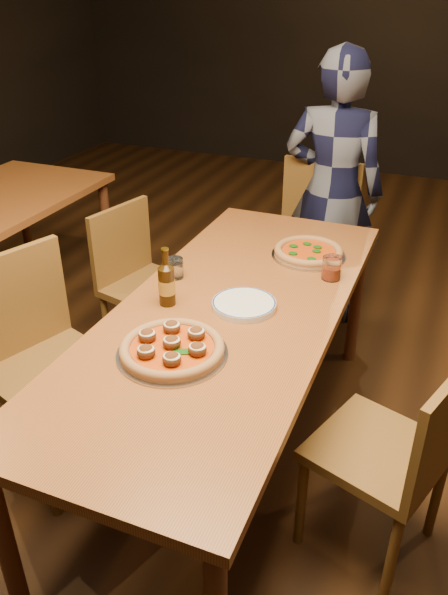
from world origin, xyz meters
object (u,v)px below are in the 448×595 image
at_px(plate_stack, 244,305).
at_px(water_glass, 175,268).
at_px(chair_main_sw, 151,287).
at_px(beer_bottle, 167,285).
at_px(chair_main_e, 378,449).
at_px(table_main, 229,324).
at_px(chair_main_nw, 53,370).
at_px(pizza_margherita, 309,252).
at_px(chair_end, 308,246).
at_px(diner, 332,192).
at_px(amber_glass, 332,268).
at_px(pizza_meatball, 172,348).

xyz_separation_m(plate_stack, water_glass, (-0.35, 0.13, 0.03)).
bearing_deg(water_glass, chair_main_sw, 131.82).
bearing_deg(beer_bottle, chair_main_e, -9.32).
distance_m(table_main, plate_stack, 0.10).
height_order(chair_main_nw, beer_bottle, beer_bottle).
bearing_deg(pizza_margherita, plate_stack, -101.20).
relative_size(chair_end, diner, 0.63).
relative_size(plate_stack, amber_glass, 2.49).
relative_size(beer_bottle, water_glass, 2.65).
height_order(beer_bottle, water_glass, beer_bottle).
distance_m(chair_main_e, diner, 1.70).
xyz_separation_m(chair_main_nw, chair_main_e, (1.25, 0.10, -0.05)).
height_order(table_main, chair_main_e, chair_main_e).
relative_size(beer_bottle, diner, 0.14).
bearing_deg(chair_end, chair_main_nw, -110.54).
xyz_separation_m(pizza_meatball, pizza_margherita, (0.22, 0.92, -0.00)).
height_order(chair_main_nw, pizza_meatball, chair_main_nw).
bearing_deg(chair_main_sw, water_glass, -124.59).
xyz_separation_m(chair_end, pizza_meatball, (-0.05, -1.60, 0.28)).
height_order(chair_main_sw, water_glass, chair_main_sw).
distance_m(plate_stack, amber_glass, 0.44).
bearing_deg(water_glass, diner, 72.82).
height_order(chair_main_e, pizza_meatball, chair_main_e).
height_order(pizza_meatball, water_glass, water_glass).
relative_size(chair_main_e, diner, 0.56).
xyz_separation_m(chair_end, beer_bottle, (-0.22, -1.30, 0.34)).
height_order(chair_main_e, diner, diner).
relative_size(chair_main_nw, beer_bottle, 4.31).
bearing_deg(pizza_meatball, plate_stack, 73.76).
xyz_separation_m(table_main, chair_end, (-0.01, 1.24, -0.19)).
bearing_deg(water_glass, table_main, -26.83).
distance_m(chair_main_nw, beer_bottle, 0.58).
relative_size(chair_main_sw, plate_stack, 3.61).
bearing_deg(chair_main_nw, plate_stack, -45.63).
bearing_deg(plate_stack, beer_bottle, -163.19).
height_order(beer_bottle, amber_glass, beer_bottle).
xyz_separation_m(chair_main_sw, plate_stack, (0.70, -0.52, 0.32)).
xyz_separation_m(chair_main_nw, beer_bottle, (0.40, 0.24, 0.34)).
relative_size(chair_main_nw, plate_stack, 4.01).
bearing_deg(plate_stack, chair_main_nw, -154.68).
relative_size(pizza_margherita, amber_glass, 3.37).
distance_m(table_main, pizza_meatball, 0.37).
height_order(plate_stack, amber_glass, amber_glass).
bearing_deg(amber_glass, chair_main_e, -60.70).
xyz_separation_m(water_glass, amber_glass, (0.60, 0.23, 0.01)).
bearing_deg(chair_main_nw, pizza_margherita, -23.40).
bearing_deg(chair_main_nw, chair_main_sw, 20.91).
relative_size(plate_stack, diner, 0.16).
distance_m(table_main, chair_end, 1.25).
relative_size(chair_main_sw, water_glass, 10.26).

